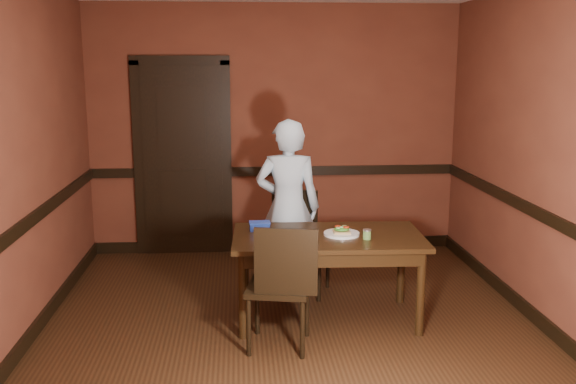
{
  "coord_description": "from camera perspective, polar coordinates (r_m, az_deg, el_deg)",
  "views": [
    {
      "loc": [
        -0.4,
        -4.73,
        2.09
      ],
      "look_at": [
        0.0,
        0.35,
        1.05
      ],
      "focal_mm": 40.0,
      "sensor_mm": 36.0,
      "label": 1
    }
  ],
  "objects": [
    {
      "name": "wall_front",
      "position": [
        2.62,
        4.44,
        -4.96
      ],
      "size": [
        4.0,
        0.02,
        2.7
      ],
      "primitive_type": "cube",
      "color": "#602D1D",
      "rests_on": "ground"
    },
    {
      "name": "wall_left",
      "position": [
        5.05,
        -22.95,
        2.19
      ],
      "size": [
        0.02,
        4.5,
        2.7
      ],
      "primitive_type": "cube",
      "color": "#602D1D",
      "rests_on": "ground"
    },
    {
      "name": "food_tub",
      "position": [
        5.31,
        -2.53,
        -3.04
      ],
      "size": [
        0.18,
        0.12,
        0.07
      ],
      "rotation": [
        0.0,
        0.0,
        0.03
      ],
      "color": "#2242B0",
      "rests_on": "dining_table"
    },
    {
      "name": "sandwich_plate",
      "position": [
        5.19,
        4.79,
        -3.6
      ],
      "size": [
        0.29,
        0.29,
        0.07
      ],
      "rotation": [
        0.0,
        0.0,
        -0.32
      ],
      "color": "silver",
      "rests_on": "dining_table"
    },
    {
      "name": "wall_back",
      "position": [
        7.03,
        -1.21,
        5.5
      ],
      "size": [
        4.0,
        0.02,
        2.7
      ],
      "primitive_type": "cube",
      "color": "#602D1D",
      "rests_on": "ground"
    },
    {
      "name": "wrapped_veg",
      "position": [
        4.84,
        -0.79,
        -4.5
      ],
      "size": [
        0.25,
        0.2,
        0.07
      ],
      "primitive_type": "cylinder",
      "rotation": [
        0.0,
        1.57,
        0.58
      ],
      "color": "#124A21",
      "rests_on": "dining_table"
    },
    {
      "name": "baseboard_back",
      "position": [
        7.27,
        -1.16,
        -4.68
      ],
      "size": [
        4.0,
        0.03,
        0.12
      ],
      "primitive_type": "cube",
      "color": "black",
      "rests_on": "ground"
    },
    {
      "name": "dado_left",
      "position": [
        5.13,
        -22.39,
        -2.77
      ],
      "size": [
        0.03,
        4.5,
        0.1
      ],
      "primitive_type": "cube",
      "color": "black",
      "rests_on": "ground"
    },
    {
      "name": "baseboard_right",
      "position": [
        5.67,
        21.07,
        -10.25
      ],
      "size": [
        0.03,
        4.5,
        0.12
      ],
      "primitive_type": "cube",
      "color": "black",
      "rests_on": "ground"
    },
    {
      "name": "floor",
      "position": [
        5.19,
        0.31,
        -12.23
      ],
      "size": [
        4.0,
        4.5,
        0.01
      ],
      "primitive_type": "cube",
      "color": "black",
      "rests_on": "ground"
    },
    {
      "name": "cheese_saucer",
      "position": [
        5.15,
        -0.15,
        -3.71
      ],
      "size": [
        0.15,
        0.15,
        0.05
      ],
      "rotation": [
        0.0,
        0.0,
        -0.04
      ],
      "color": "silver",
      "rests_on": "dining_table"
    },
    {
      "name": "chair_near",
      "position": [
        4.76,
        -0.83,
        -8.24
      ],
      "size": [
        0.52,
        0.52,
        0.96
      ],
      "primitive_type": null,
      "rotation": [
        0.0,
        0.0,
        2.95
      ],
      "color": "black",
      "rests_on": "floor"
    },
    {
      "name": "person",
      "position": [
        5.78,
        -0.01,
        -1.37
      ],
      "size": [
        0.62,
        0.45,
        1.6
      ],
      "primitive_type": "imported",
      "rotation": [
        0.0,
        0.0,
        3.02
      ],
      "color": "silver",
      "rests_on": "floor"
    },
    {
      "name": "baseboard_left",
      "position": [
        5.39,
        -21.7,
        -11.46
      ],
      "size": [
        0.03,
        4.5,
        0.12
      ],
      "primitive_type": "cube",
      "color": "black",
      "rests_on": "ground"
    },
    {
      "name": "dado_back",
      "position": [
        7.08,
        -1.19,
        1.86
      ],
      "size": [
        4.0,
        0.03,
        0.1
      ],
      "primitive_type": "cube",
      "color": "black",
      "rests_on": "ground"
    },
    {
      "name": "sauce_jar",
      "position": [
        5.09,
        7.04,
        -3.74
      ],
      "size": [
        0.07,
        0.07,
        0.08
      ],
      "rotation": [
        0.0,
        0.0,
        -0.03
      ],
      "color": "#58813A",
      "rests_on": "dining_table"
    },
    {
      "name": "chair_far",
      "position": [
        5.85,
        1.41,
        -4.6
      ],
      "size": [
        0.56,
        0.56,
        0.93
      ],
      "primitive_type": null,
      "rotation": [
        0.0,
        0.0,
        -0.35
      ],
      "color": "black",
      "rests_on": "floor"
    },
    {
      "name": "wall_right",
      "position": [
        5.35,
        22.21,
        2.73
      ],
      "size": [
        0.02,
        4.5,
        2.7
      ],
      "primitive_type": "cube",
      "color": "#602D1D",
      "rests_on": "ground"
    },
    {
      "name": "dining_table",
      "position": [
        5.29,
        3.53,
        -7.58
      ],
      "size": [
        1.56,
        0.91,
        0.72
      ],
      "primitive_type": "cube",
      "rotation": [
        0.0,
        0.0,
        -0.04
      ],
      "color": "black",
      "rests_on": "floor"
    },
    {
      "name": "dado_right",
      "position": [
        5.43,
        21.71,
        -1.96
      ],
      "size": [
        0.03,
        4.5,
        0.1
      ],
      "primitive_type": "cube",
      "color": "black",
      "rests_on": "ground"
    },
    {
      "name": "door",
      "position": [
        7.04,
        -9.35,
        3.24
      ],
      "size": [
        1.05,
        0.07,
        2.2
      ],
      "color": "black",
      "rests_on": "ground"
    }
  ]
}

